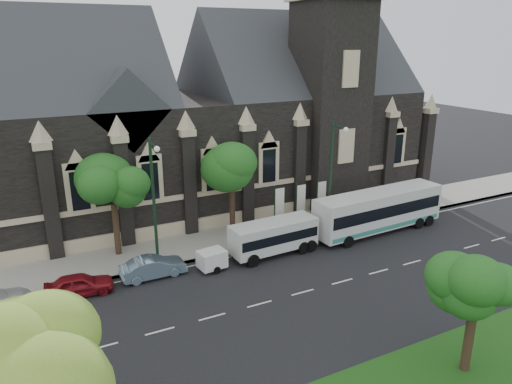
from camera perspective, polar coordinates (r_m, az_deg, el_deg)
ground at (r=28.73m, az=0.43°, el=-13.30°), size 160.00×160.00×0.00m
sidewalk at (r=36.43m, az=-6.50°, el=-6.19°), size 80.00×5.00×0.15m
museum at (r=44.29m, az=-4.92°, el=9.13°), size 40.00×17.70×29.90m
tree_park_near at (r=15.55m, az=-25.10°, el=-17.03°), size 4.42×4.42×8.56m
tree_park_east at (r=23.82m, az=25.03°, el=-9.45°), size 3.40×3.40×6.28m
tree_walk_right at (r=36.75m, az=-2.79°, el=3.61°), size 4.08×4.08×7.80m
tree_walk_left at (r=34.22m, az=-16.67°, el=1.63°), size 3.91×3.91×7.64m
street_lamp_near at (r=37.22m, az=9.14°, el=2.46°), size 0.36×1.88×9.00m
street_lamp_mid at (r=31.37m, az=-12.10°, el=-0.65°), size 0.36×1.88×9.00m
banner_flag_left at (r=37.62m, az=2.64°, el=-1.51°), size 0.90×0.10×4.00m
banner_flag_center at (r=38.60m, az=5.22°, el=-1.06°), size 0.90×0.10×4.00m
banner_flag_right at (r=39.65m, az=7.68°, el=-0.63°), size 0.90×0.10×4.00m
tour_coach at (r=39.20m, az=14.51°, el=-2.12°), size 11.67×3.18×3.37m
shuttle_bus at (r=34.20m, az=2.18°, el=-5.22°), size 6.57×2.60×2.50m
box_trailer at (r=32.33m, az=-5.31°, el=-8.03°), size 2.65×1.57×1.38m
sedan at (r=32.05m, az=-12.22°, el=-8.80°), size 4.26×1.53×1.40m
car_far_red at (r=31.23m, az=-20.45°, el=-10.36°), size 4.12×1.88×1.37m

